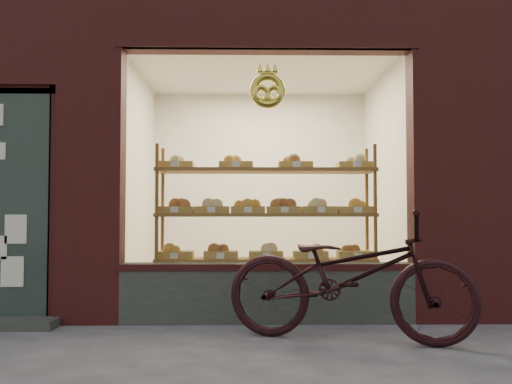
{
  "coord_description": "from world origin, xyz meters",
  "views": [
    {
      "loc": [
        0.26,
        -3.21,
        0.98
      ],
      "look_at": [
        0.34,
        2.0,
        1.21
      ],
      "focal_mm": 40.0,
      "sensor_mm": 36.0,
      "label": 1
    }
  ],
  "objects": [
    {
      "name": "display_shelf",
      "position": [
        0.45,
        2.55,
        0.87
      ],
      "size": [
        2.2,
        0.45,
        1.7
      ],
      "color": "#563B10",
      "rests_on": "ground"
    },
    {
      "name": "bicycle",
      "position": [
        1.07,
        1.32,
        0.52
      ],
      "size": [
        2.08,
        1.26,
        1.03
      ],
      "primitive_type": "imported",
      "rotation": [
        0.0,
        0.0,
        1.26
      ],
      "color": "black",
      "rests_on": "ground"
    }
  ]
}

